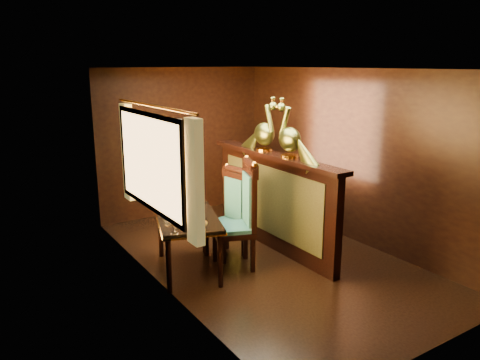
{
  "coord_description": "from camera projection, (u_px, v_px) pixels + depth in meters",
  "views": [
    {
      "loc": [
        -3.48,
        -4.74,
        2.57
      ],
      "look_at": [
        -0.3,
        0.2,
        1.09
      ],
      "focal_mm": 35.0,
      "sensor_mm": 36.0,
      "label": 1
    }
  ],
  "objects": [
    {
      "name": "peacock_left",
      "position": [
        290.0,
        129.0,
        6.04
      ],
      "size": [
        0.24,
        0.65,
        0.77
      ],
      "primitive_type": null,
      "color": "#194B32",
      "rests_on": "partition"
    },
    {
      "name": "room_shell",
      "position": [
        262.0,
        143.0,
        5.9
      ],
      "size": [
        3.04,
        5.04,
        2.52
      ],
      "color": "black",
      "rests_on": "ground"
    },
    {
      "name": "chair_right",
      "position": [
        231.0,
        209.0,
        6.33
      ],
      "size": [
        0.51,
        0.53,
        1.24
      ],
      "rotation": [
        0.0,
        0.0,
        0.16
      ],
      "color": "black",
      "rests_on": "ground"
    },
    {
      "name": "partition",
      "position": [
        273.0,
        199.0,
        6.56
      ],
      "size": [
        0.26,
        2.7,
        1.36
      ],
      "color": "black",
      "rests_on": "ground"
    },
    {
      "name": "chair_left",
      "position": [
        243.0,
        211.0,
        5.92
      ],
      "size": [
        0.66,
        0.68,
        1.42
      ],
      "rotation": [
        0.0,
        0.0,
        -0.36
      ],
      "color": "black",
      "rests_on": "ground"
    },
    {
      "name": "ground",
      "position": [
        267.0,
        258.0,
        6.32
      ],
      "size": [
        5.0,
        5.0,
        0.0
      ],
      "primitive_type": "plane",
      "color": "black",
      "rests_on": "ground"
    },
    {
      "name": "dining_table",
      "position": [
        187.0,
        222.0,
        5.8
      ],
      "size": [
        1.09,
        1.39,
        0.92
      ],
      "rotation": [
        0.0,
        0.0,
        -0.32
      ],
      "color": "black",
      "rests_on": "ground"
    },
    {
      "name": "peacock_right",
      "position": [
        264.0,
        124.0,
        6.5
      ],
      "size": [
        0.24,
        0.65,
        0.77
      ],
      "primitive_type": null,
      "color": "#194B32",
      "rests_on": "partition"
    }
  ]
}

